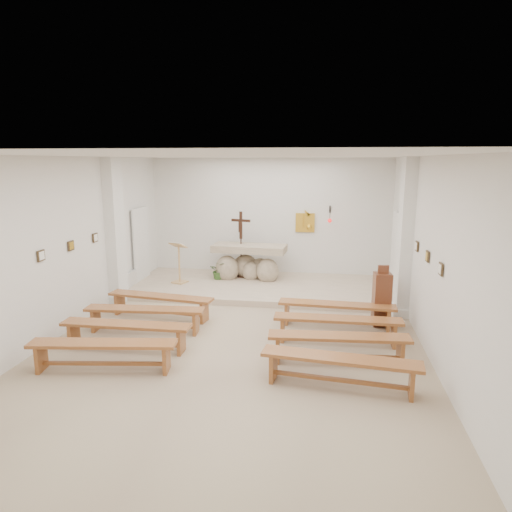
% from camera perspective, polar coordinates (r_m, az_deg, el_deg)
% --- Properties ---
extents(ground, '(7.00, 10.00, 0.00)m').
position_cam_1_polar(ground, '(9.05, -2.33, -10.32)').
color(ground, '#C5B48E').
rests_on(ground, ground).
extents(wall_left, '(0.02, 10.00, 3.50)m').
position_cam_1_polar(wall_left, '(9.83, -22.83, 1.16)').
color(wall_left, silver).
rests_on(wall_left, ground).
extents(wall_right, '(0.02, 10.00, 3.50)m').
position_cam_1_polar(wall_right, '(8.60, 21.05, -0.11)').
color(wall_right, silver).
rests_on(wall_right, ground).
extents(wall_back, '(7.00, 0.02, 3.50)m').
position_cam_1_polar(wall_back, '(13.42, 1.68, 4.72)').
color(wall_back, silver).
rests_on(wall_back, ground).
extents(ceiling, '(7.00, 10.00, 0.02)m').
position_cam_1_polar(ceiling, '(8.38, -2.53, 12.36)').
color(ceiling, silver).
rests_on(ceiling, wall_back).
extents(sanctuary_platform, '(6.98, 3.00, 0.15)m').
position_cam_1_polar(sanctuary_platform, '(12.30, 0.78, -3.91)').
color(sanctuary_platform, beige).
rests_on(sanctuary_platform, ground).
extents(pilaster_left, '(0.26, 0.55, 3.50)m').
position_cam_1_polar(pilaster_left, '(11.50, -17.18, 3.00)').
color(pilaster_left, white).
rests_on(pilaster_left, ground).
extents(pilaster_right, '(0.26, 0.55, 3.50)m').
position_cam_1_polar(pilaster_right, '(10.51, 18.15, 2.14)').
color(pilaster_right, white).
rests_on(pilaster_right, ground).
extents(gold_wall_relief, '(0.55, 0.04, 0.55)m').
position_cam_1_polar(gold_wall_relief, '(13.31, 6.16, 4.16)').
color(gold_wall_relief, gold).
rests_on(gold_wall_relief, wall_back).
extents(sanctuary_lamp, '(0.11, 0.36, 0.44)m').
position_cam_1_polar(sanctuary_lamp, '(13.03, 9.21, 4.62)').
color(sanctuary_lamp, black).
rests_on(sanctuary_lamp, wall_back).
extents(station_frame_left_front, '(0.03, 0.20, 0.20)m').
position_cam_1_polar(station_frame_left_front, '(9.16, -25.29, 0.05)').
color(station_frame_left_front, '#42321D').
rests_on(station_frame_left_front, wall_left).
extents(station_frame_left_mid, '(0.03, 0.20, 0.20)m').
position_cam_1_polar(station_frame_left_mid, '(9.99, -22.13, 1.20)').
color(station_frame_left_mid, '#42321D').
rests_on(station_frame_left_mid, wall_left).
extents(station_frame_left_rear, '(0.03, 0.20, 0.20)m').
position_cam_1_polar(station_frame_left_rear, '(10.85, -19.46, 2.18)').
color(station_frame_left_rear, '#42321D').
rests_on(station_frame_left_rear, wall_left).
extents(station_frame_right_front, '(0.03, 0.20, 0.20)m').
position_cam_1_polar(station_frame_right_front, '(7.84, 22.10, -1.52)').
color(station_frame_right_front, '#42321D').
rests_on(station_frame_right_front, wall_right).
extents(station_frame_right_mid, '(0.03, 0.20, 0.20)m').
position_cam_1_polar(station_frame_right_mid, '(8.79, 20.64, -0.03)').
color(station_frame_right_mid, '#42321D').
rests_on(station_frame_right_mid, wall_right).
extents(station_frame_right_rear, '(0.03, 0.20, 0.20)m').
position_cam_1_polar(station_frame_right_rear, '(9.75, 19.47, 1.16)').
color(station_frame_right_rear, '#42321D').
rests_on(station_frame_right_rear, wall_right).
extents(radiator_left, '(0.10, 0.85, 0.52)m').
position_cam_1_polar(radiator_left, '(12.44, -15.63, -3.24)').
color(radiator_left, silver).
rests_on(radiator_left, ground).
extents(radiator_right, '(0.10, 0.85, 0.52)m').
position_cam_1_polar(radiator_right, '(11.51, 17.42, -4.56)').
color(radiator_right, silver).
rests_on(radiator_right, ground).
extents(altar, '(2.09, 0.98, 1.05)m').
position_cam_1_polar(altar, '(12.84, -0.94, -1.03)').
color(altar, '#C2AE94').
rests_on(altar, sanctuary_platform).
extents(lectern, '(0.49, 0.45, 1.15)m').
position_cam_1_polar(lectern, '(12.48, -9.62, -0.81)').
color(lectern, tan).
rests_on(lectern, sanctuary_platform).
extents(crucifix_stand, '(0.56, 0.25, 1.87)m').
position_cam_1_polar(crucifix_stand, '(12.86, -1.90, 2.08)').
color(crucifix_stand, '#351D10').
rests_on(crucifix_stand, sanctuary_platform).
extents(potted_plant, '(0.46, 0.40, 0.50)m').
position_cam_1_polar(potted_plant, '(12.80, -4.69, -1.80)').
color(potted_plant, '#335B24').
rests_on(potted_plant, sanctuary_platform).
extents(donation_pedestal, '(0.38, 0.38, 1.29)m').
position_cam_1_polar(donation_pedestal, '(9.96, 15.43, -5.17)').
color(donation_pedestal, brown).
rests_on(donation_pedestal, ground).
extents(bench_left_front, '(2.43, 0.71, 0.51)m').
position_cam_1_polar(bench_left_front, '(10.32, -11.84, -5.51)').
color(bench_left_front, '#94572B').
rests_on(bench_left_front, ground).
extents(bench_right_front, '(2.42, 0.50, 0.51)m').
position_cam_1_polar(bench_right_front, '(9.70, 10.04, -6.56)').
color(bench_right_front, '#94572B').
rests_on(bench_right_front, ground).
extents(bench_left_second, '(2.42, 0.54, 0.51)m').
position_cam_1_polar(bench_left_second, '(9.53, -13.71, -7.05)').
color(bench_left_second, '#94572B').
rests_on(bench_left_second, ground).
extents(bench_right_second, '(2.41, 0.41, 0.51)m').
position_cam_1_polar(bench_right_second, '(8.86, 10.16, -8.37)').
color(bench_right_second, '#94572B').
rests_on(bench_right_second, ground).
extents(bench_left_third, '(2.41, 0.40, 0.51)m').
position_cam_1_polar(bench_left_third, '(8.77, -15.92, -8.86)').
color(bench_left_third, '#94572B').
rests_on(bench_left_third, ground).
extents(bench_right_third, '(2.43, 0.55, 0.51)m').
position_cam_1_polar(bench_right_third, '(8.03, 10.30, -10.55)').
color(bench_right_third, '#94572B').
rests_on(bench_right_third, ground).
extents(bench_left_fourth, '(2.43, 0.70, 0.51)m').
position_cam_1_polar(bench_left_fourth, '(8.03, -18.58, -11.00)').
color(bench_left_fourth, '#94572B').
rests_on(bench_left_fourth, ground).
extents(bench_right_fourth, '(2.43, 0.65, 0.51)m').
position_cam_1_polar(bench_right_fourth, '(7.21, 10.48, -13.22)').
color(bench_right_fourth, '#94572B').
rests_on(bench_right_fourth, ground).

